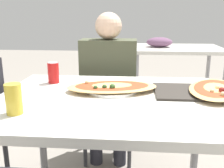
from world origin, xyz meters
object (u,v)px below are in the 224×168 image
at_px(soda_can, 53,73).
at_px(chair_far_seated, 110,94).
at_px(dining_table, 113,111).
at_px(person_seated, 108,77).
at_px(pizza_main, 112,87).
at_px(drink_glass, 14,99).
at_px(pizza_second, 215,90).

bearing_deg(soda_can, chair_far_seated, 61.09).
distance_m(dining_table, person_seated, 0.68).
height_order(pizza_main, drink_glass, drink_glass).
bearing_deg(pizza_main, drink_glass, -136.08).
relative_size(chair_far_seated, person_seated, 0.78).
xyz_separation_m(person_seated, pizza_second, (0.61, -0.56, 0.08)).
bearing_deg(drink_glass, chair_far_seated, 73.62).
distance_m(chair_far_seated, soda_can, 0.67).
relative_size(person_seated, drink_glass, 9.03).
distance_m(chair_far_seated, person_seated, 0.20).
height_order(person_seated, pizza_second, person_seated).
distance_m(dining_table, pizza_main, 0.15).
relative_size(chair_far_seated, soda_can, 7.30).
bearing_deg(pizza_second, dining_table, -168.20).
relative_size(dining_table, pizza_main, 2.26).
relative_size(person_seated, pizza_second, 2.29).
bearing_deg(person_seated, drink_glass, 71.71).
distance_m(chair_far_seated, drink_glass, 1.12).
xyz_separation_m(person_seated, pizza_main, (0.07, -0.56, 0.08)).
bearing_deg(pizza_main, person_seated, 97.32).
relative_size(drink_glass, pizza_second, 0.25).
distance_m(dining_table, chair_far_seated, 0.81).
bearing_deg(soda_can, pizza_main, -21.78).
bearing_deg(chair_far_seated, soda_can, 61.09).
bearing_deg(drink_glass, soda_can, 88.56).
height_order(dining_table, pizza_second, pizza_second).
bearing_deg(pizza_second, pizza_main, 179.99).
relative_size(dining_table, soda_can, 9.38).
distance_m(dining_table, drink_glass, 0.48).
bearing_deg(pizza_second, soda_can, 170.87).
bearing_deg(pizza_second, drink_glass, -158.45).
bearing_deg(pizza_main, dining_table, -83.20).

